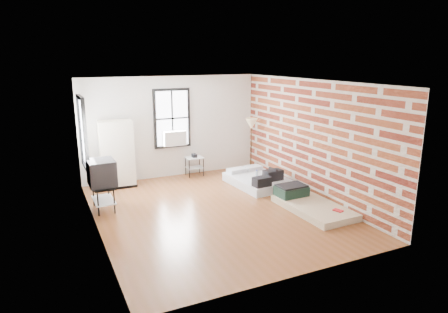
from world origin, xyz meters
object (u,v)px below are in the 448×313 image
mattress_bare (308,203)px  tv_stand (102,174)px  side_table (194,161)px  mattress_main (259,180)px  wardrobe (117,154)px  floor_lamp (251,127)px

mattress_bare → tv_stand: 4.59m
mattress_bare → side_table: size_ratio=3.01×
side_table → tv_stand: tv_stand is taller
side_table → mattress_bare: bearing=-68.3°
tv_stand → mattress_main: bearing=-0.4°
mattress_bare → wardrobe: bearing=134.6°
wardrobe → tv_stand: wardrobe is taller
mattress_bare → floor_lamp: 3.31m
side_table → tv_stand: 3.21m
mattress_main → tv_stand: 4.02m
wardrobe → floor_lamp: bearing=-1.8°
mattress_bare → wardrobe: 4.95m
mattress_bare → mattress_main: bearing=93.8°
side_table → floor_lamp: 1.90m
mattress_main → side_table: 1.99m
wardrobe → tv_stand: bearing=-108.6°
floor_lamp → tv_stand: (-4.36, -1.20, -0.54)m
mattress_main → wardrobe: (-3.35, 1.49, 0.72)m
mattress_main → wardrobe: size_ratio=1.02×
tv_stand → floor_lamp: bearing=14.4°
wardrobe → floor_lamp: size_ratio=1.09×
mattress_main → wardrobe: 3.74m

